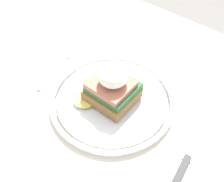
{
  "coord_description": "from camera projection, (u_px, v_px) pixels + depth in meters",
  "views": [
    {
      "loc": [
        0.19,
        -0.26,
        1.18
      ],
      "look_at": [
        -0.03,
        0.02,
        0.78
      ],
      "focal_mm": 45.0,
      "sensor_mm": 36.0,
      "label": 1
    }
  ],
  "objects": [
    {
      "name": "dining_table",
      "position": [
        117.0,
        147.0,
        0.63
      ],
      "size": [
        1.04,
        0.73,
        0.75
      ],
      "color": "beige",
      "rests_on": "ground_plane"
    },
    {
      "name": "knife",
      "position": [
        188.0,
        157.0,
        0.48
      ],
      "size": [
        0.04,
        0.19,
        0.01
      ],
      "color": "#2D2D2D",
      "rests_on": "dining_table"
    },
    {
      "name": "fork",
      "position": [
        60.0,
        65.0,
        0.63
      ],
      "size": [
        0.05,
        0.15,
        0.0
      ],
      "color": "silver",
      "rests_on": "dining_table"
    },
    {
      "name": "plate",
      "position": [
        112.0,
        100.0,
        0.56
      ],
      "size": [
        0.25,
        0.25,
        0.02
      ],
      "color": "silver",
      "rests_on": "dining_table"
    },
    {
      "name": "sandwich",
      "position": [
        112.0,
        87.0,
        0.53
      ],
      "size": [
        0.11,
        0.1,
        0.08
      ],
      "color": "olive",
      "rests_on": "plate"
    }
  ]
}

